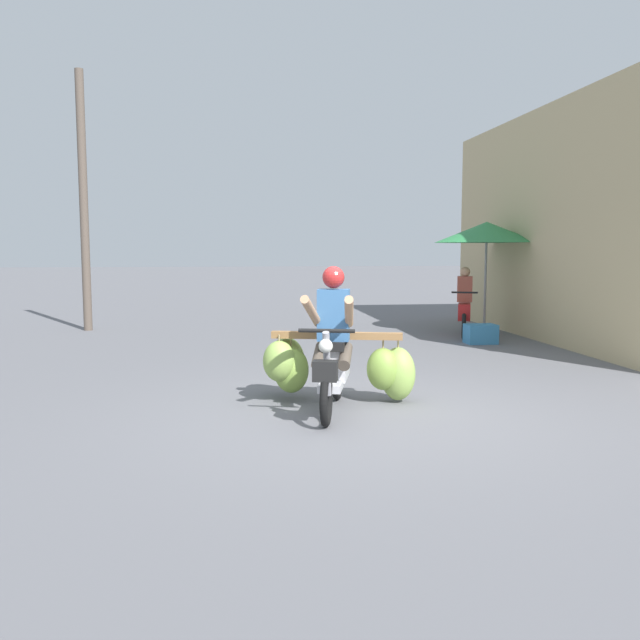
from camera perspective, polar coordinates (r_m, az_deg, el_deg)
ground_plane at (r=7.24m, az=3.38°, el=-8.07°), size 120.00×120.00×0.00m
motorbike_main_loaded at (r=7.62m, az=0.81°, el=-3.42°), size 1.87×2.01×1.58m
motorbike_distant_ahead_left at (r=13.92m, az=12.14°, el=1.00°), size 0.73×1.55×1.40m
shopfront_building at (r=14.83m, az=25.00°, el=7.23°), size 4.22×8.58×4.42m
market_umbrella_near_shop at (r=14.48m, az=13.95°, el=7.23°), size 2.14×2.14×2.32m
produce_crate at (r=12.90m, az=13.46°, el=-1.16°), size 0.56×0.40×0.36m
utility_pole at (r=15.37m, az=-19.40°, el=9.41°), size 0.18×0.18×5.50m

